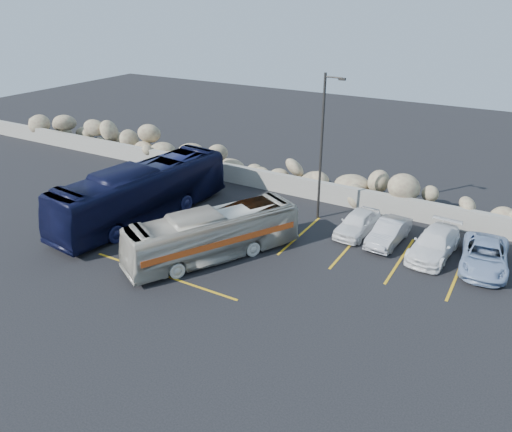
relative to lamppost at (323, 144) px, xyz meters
The scene contains 11 objects.
ground 10.73m from the lamppost, 105.05° to the right, with size 90.00×90.00×0.00m, color black.
seawall 5.14m from the lamppost, 135.63° to the left, with size 60.00×0.40×1.20m, color gray.
riprap_pile 5.40m from the lamppost, 124.63° to the left, with size 54.00×2.80×2.60m, color #8B735B, non-canonical shape.
parking_lines 6.18m from the lamppost, 62.01° to the right, with size 18.16×9.36×0.01m.
lamppost is the anchor object (origin of this frame).
vintage_bus 7.83m from the lamppost, 110.62° to the right, with size 2.02×8.61×2.40m, color #BBB8A9.
tour_coach 10.23m from the lamppost, 149.87° to the right, with size 2.61×11.15×3.10m, color black.
car_a 4.54m from the lamppost, 17.15° to the right, with size 1.44×3.59×1.22m, color white.
car_b 5.76m from the lamppost, 13.37° to the right, with size 1.25×3.58×1.18m, color #B1B1B6.
car_c 7.62m from the lamppost, 10.56° to the right, with size 1.73×4.25×1.23m, color white.
car_d 9.65m from the lamppost, ahead, with size 2.01×4.37×1.21m, color #8EA5C9.
Camera 1 is at (12.43, -14.47, 11.70)m, focal length 35.00 mm.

